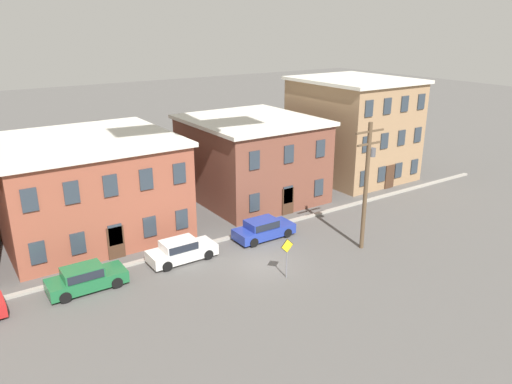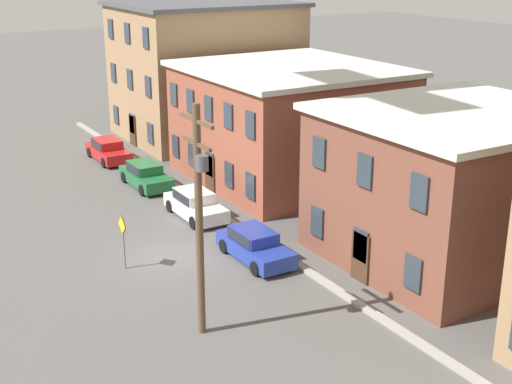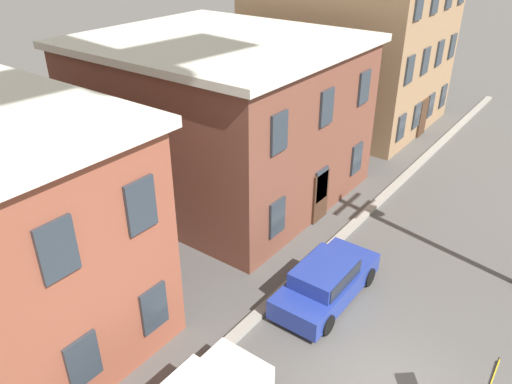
{
  "view_description": "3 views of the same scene",
  "coord_description": "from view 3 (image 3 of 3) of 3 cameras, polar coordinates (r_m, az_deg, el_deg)",
  "views": [
    {
      "loc": [
        -16.32,
        -23.49,
        14.71
      ],
      "look_at": [
        1.07,
        2.34,
        3.97
      ],
      "focal_mm": 35.0,
      "sensor_mm": 36.0,
      "label": 1
    },
    {
      "loc": [
        28.17,
        -12.14,
        13.55
      ],
      "look_at": [
        1.72,
        3.64,
        3.04
      ],
      "focal_mm": 50.0,
      "sensor_mm": 36.0,
      "label": 2
    },
    {
      "loc": [
        -9.56,
        -2.7,
        11.19
      ],
      "look_at": [
        -0.92,
        3.72,
        5.31
      ],
      "focal_mm": 35.0,
      "sensor_mm": 36.0,
      "label": 3
    }
  ],
  "objects": [
    {
      "name": "kerb_strip",
      "position": [
        16.33,
        -0.26,
        -14.23
      ],
      "size": [
        56.0,
        0.36,
        0.16
      ],
      "primitive_type": "cube",
      "color": "#9E998E",
      "rests_on": "ground_plane"
    },
    {
      "name": "apartment_far",
      "position": [
        22.65,
        -4.01,
        8.65
      ],
      "size": [
        10.08,
        10.98,
        6.92
      ],
      "color": "brown",
      "rests_on": "ground_plane"
    },
    {
      "name": "apartment_annex",
      "position": [
        31.77,
        10.52,
        16.54
      ],
      "size": [
        9.45,
        10.75,
        9.53
      ],
      "color": "#9E7A56",
      "rests_on": "ground_plane"
    },
    {
      "name": "car_blue",
      "position": [
        16.86,
        7.99,
        -9.95
      ],
      "size": [
        4.4,
        1.92,
        1.43
      ],
      "color": "#233899",
      "rests_on": "ground_plane"
    },
    {
      "name": "caution_sign",
      "position": [
        13.6,
        25.21,
        -19.19
      ],
      "size": [
        0.91,
        0.08,
        2.55
      ],
      "color": "slate",
      "rests_on": "ground_plane"
    }
  ]
}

